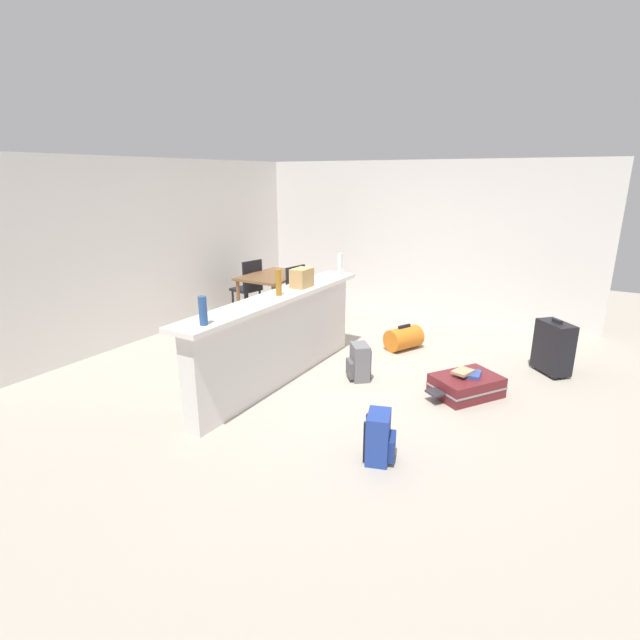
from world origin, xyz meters
name	(u,v)px	position (x,y,z in m)	size (l,w,h in m)	color
ground_plane	(340,373)	(0.00, 0.00, -0.03)	(13.00, 13.00, 0.05)	#ADA393
wall_back	(155,248)	(0.00, 3.05, 1.25)	(6.60, 0.10, 2.50)	silver
wall_right	(411,238)	(3.05, 0.30, 1.25)	(0.10, 6.00, 2.50)	silver
partition_half_wall	(280,341)	(-0.61, 0.45, 0.48)	(2.80, 0.20, 0.97)	silver
bar_countertop	(278,297)	(-0.61, 0.45, 0.99)	(2.96, 0.40, 0.05)	white
bottle_blue	(203,311)	(-1.83, 0.37, 1.15)	(0.07, 0.07, 0.26)	#284C89
bottle_amber	(279,282)	(-0.63, 0.43, 1.16)	(0.06, 0.06, 0.29)	#9E661E
bottle_clear	(340,264)	(0.66, 0.37, 1.16)	(0.06, 0.06, 0.28)	silver
grocery_bag	(302,278)	(-0.17, 0.42, 1.13)	(0.26, 0.18, 0.22)	tan
dining_table	(274,280)	(1.37, 1.94, 0.65)	(1.10, 0.80, 0.74)	brown
dining_chair_near_partition	(301,294)	(1.29, 1.39, 0.52)	(0.46, 0.46, 0.93)	black
dining_chair_far_side	(249,285)	(1.37, 2.46, 0.52)	(0.46, 0.46, 0.93)	black
suitcase_flat_maroon	(466,386)	(0.09, -1.48, 0.11)	(0.87, 0.80, 0.22)	maroon
backpack_blue	(379,438)	(-1.50, -1.17, 0.20)	(0.32, 0.30, 0.42)	#233D93
backpack_grey	(359,363)	(-0.10, -0.30, 0.20)	(0.34, 0.34, 0.42)	slate
duffel_bag_orange	(404,338)	(1.11, -0.38, 0.15)	(0.56, 0.48, 0.34)	orange
suitcase_upright_black	(553,347)	(1.21, -2.19, 0.33)	(0.48, 0.48, 0.67)	black
book_stack	(468,373)	(0.10, -1.49, 0.25)	(0.31, 0.29, 0.07)	#334C99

